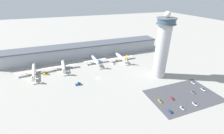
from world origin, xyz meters
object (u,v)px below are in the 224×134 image
object	(u,v)px
control_tower	(162,47)
car_maroon_suv	(195,104)
car_green_van	(193,83)
airplane_gate_delta	(121,58)
car_blue_compact	(172,98)
car_navy_sedan	(182,108)
airplane_gate_alpha	(34,71)
airplane_gate_charlie	(95,60)
car_grey_coupe	(160,101)
airplane_gate_bravo	(63,66)
car_black_suv	(203,89)
service_truck_catering	(78,84)
service_truck_fuel	(113,63)
car_white_wagon	(193,92)
service_truck_baggage	(46,74)
car_red_hatchback	(170,111)

from	to	relation	value
control_tower	car_maroon_suv	size ratio (longest dim) A/B	15.08
car_green_van	airplane_gate_delta	bearing A→B (deg)	120.87
car_blue_compact	car_navy_sedan	distance (m)	13.20
airplane_gate_alpha	car_maroon_suv	size ratio (longest dim) A/B	9.48
car_blue_compact	airplane_gate_charlie	bearing A→B (deg)	115.19
car_grey_coupe	car_navy_sedan	bearing A→B (deg)	-49.63
airplane_gate_bravo	airplane_gate_delta	bearing A→B (deg)	-0.16
airplane_gate_charlie	car_navy_sedan	bearing A→B (deg)	-67.70
car_grey_coupe	airplane_gate_charlie	bearing A→B (deg)	109.17
car_black_suv	airplane_gate_charlie	bearing A→B (deg)	131.13
airplane_gate_bravo	car_navy_sedan	xyz separation A→B (m)	(86.50, -107.38, -3.35)
service_truck_catering	car_navy_sedan	xyz separation A→B (m)	(75.01, -64.91, -0.52)
airplane_gate_alpha	airplane_gate_delta	distance (m)	111.14
airplane_gate_charlie	car_maroon_suv	xyz separation A→B (m)	(58.81, -109.66, -4.04)
service_truck_fuel	car_white_wagon	world-z (taller)	service_truck_fuel
airplane_gate_alpha	car_blue_compact	bearing A→B (deg)	-37.37
service_truck_baggage	car_navy_sedan	xyz separation A→B (m)	(106.98, -99.54, -0.52)
car_navy_sedan	control_tower	bearing A→B (deg)	75.18
service_truck_catering	car_white_wagon	distance (m)	112.82
car_blue_compact	car_maroon_suv	bearing A→B (deg)	-44.11
airplane_gate_bravo	car_white_wagon	xyz separation A→B (m)	(112.10, -93.51, -3.33)
airplane_gate_charlie	car_maroon_suv	world-z (taller)	airplane_gate_charlie
control_tower	car_green_van	world-z (taller)	control_tower
control_tower	car_white_wagon	distance (m)	53.21
airplane_gate_bravo	car_grey_coupe	xyz separation A→B (m)	(74.86, -93.69, -3.31)
airplane_gate_bravo	car_maroon_suv	distance (m)	146.70
car_green_van	airplane_gate_alpha	bearing A→B (deg)	153.81
airplane_gate_charlie	car_grey_coupe	bearing A→B (deg)	-70.83
airplane_gate_delta	car_maroon_suv	world-z (taller)	airplane_gate_delta
car_navy_sedan	car_green_van	bearing A→B (deg)	34.30
airplane_gate_charlie	car_blue_compact	bearing A→B (deg)	-64.81
airplane_gate_delta	service_truck_baggage	distance (m)	98.57
car_blue_compact	service_truck_catering	bearing A→B (deg)	145.56
service_truck_fuel	car_maroon_suv	bearing A→B (deg)	-69.84
car_red_hatchback	car_blue_compact	bearing A→B (deg)	46.07
airplane_gate_delta	car_black_suv	world-z (taller)	airplane_gate_delta
car_grey_coupe	car_white_wagon	xyz separation A→B (m)	(37.24, 0.18, -0.02)
car_green_van	service_truck_baggage	bearing A→B (deg)	153.56
car_black_suv	car_green_van	size ratio (longest dim) A/B	1.04
control_tower	car_blue_compact	world-z (taller)	control_tower
service_truck_fuel	car_navy_sedan	bearing A→B (deg)	-77.03
control_tower	airplane_gate_alpha	xyz separation A→B (m)	(-133.93, 51.95, -30.40)
control_tower	car_grey_coupe	bearing A→B (deg)	-123.10
car_green_van	service_truck_fuel	bearing A→B (deg)	130.16
car_grey_coupe	car_white_wagon	world-z (taller)	car_grey_coupe
control_tower	airplane_gate_delta	distance (m)	66.12
service_truck_baggage	car_green_van	world-z (taller)	service_truck_baggage
airplane_gate_charlie	car_maroon_suv	bearing A→B (deg)	-61.80
airplane_gate_delta	car_navy_sedan	bearing A→B (deg)	-85.33
airplane_gate_bravo	service_truck_fuel	bearing A→B (deg)	-5.87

